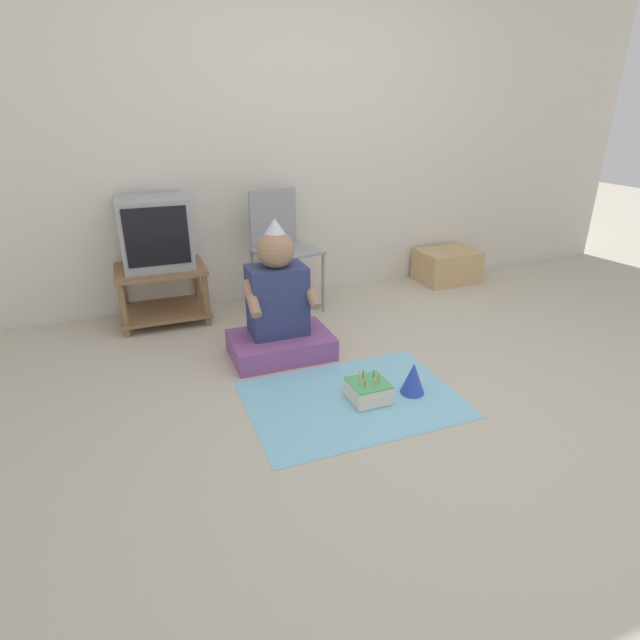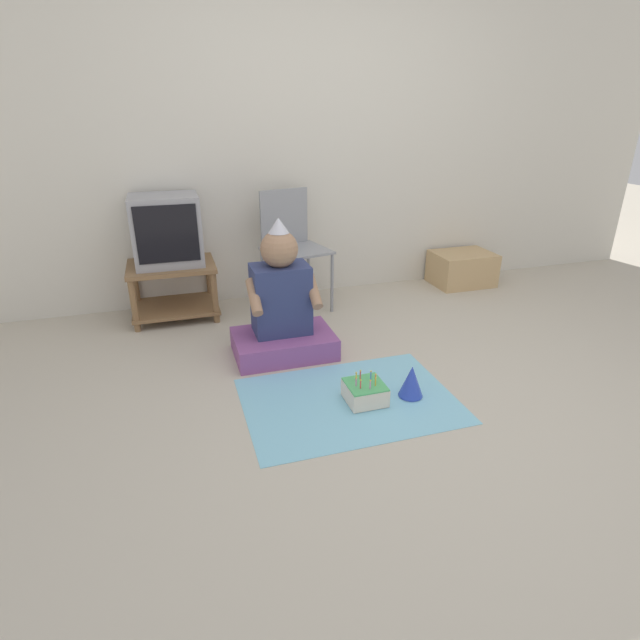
{
  "view_description": "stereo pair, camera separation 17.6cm",
  "coord_description": "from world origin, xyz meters",
  "px_view_note": "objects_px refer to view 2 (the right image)",
  "views": [
    {
      "loc": [
        -1.33,
        -1.84,
        1.46
      ],
      "look_at": [
        -0.39,
        0.58,
        0.35
      ],
      "focal_mm": 28.0,
      "sensor_mm": 36.0,
      "label": 1
    },
    {
      "loc": [
        -1.16,
        -1.9,
        1.46
      ],
      "look_at": [
        -0.39,
        0.58,
        0.35
      ],
      "focal_mm": 28.0,
      "sensor_mm": 36.0,
      "label": 2
    }
  ],
  "objects_px": {
    "cardboard_box_stack": "(462,268)",
    "party_hat_blue": "(411,381)",
    "folding_chair": "(291,240)",
    "person_seated": "(282,311)",
    "tv": "(167,230)",
    "birthday_cake": "(365,392)"
  },
  "relations": [
    {
      "from": "person_seated",
      "to": "party_hat_blue",
      "type": "distance_m",
      "value": 0.93
    },
    {
      "from": "folding_chair",
      "to": "person_seated",
      "type": "distance_m",
      "value": 0.86
    },
    {
      "from": "cardboard_box_stack",
      "to": "person_seated",
      "type": "xyz_separation_m",
      "value": [
        -1.83,
        -0.85,
        0.15
      ]
    },
    {
      "from": "folding_chair",
      "to": "tv",
      "type": "bearing_deg",
      "value": 176.02
    },
    {
      "from": "folding_chair",
      "to": "person_seated",
      "type": "height_order",
      "value": "folding_chair"
    },
    {
      "from": "person_seated",
      "to": "cardboard_box_stack",
      "type": "bearing_deg",
      "value": 24.84
    },
    {
      "from": "person_seated",
      "to": "tv",
      "type": "bearing_deg",
      "value": 126.65
    },
    {
      "from": "cardboard_box_stack",
      "to": "party_hat_blue",
      "type": "distance_m",
      "value": 2.03
    },
    {
      "from": "folding_chair",
      "to": "party_hat_blue",
      "type": "bearing_deg",
      "value": -79.51
    },
    {
      "from": "folding_chair",
      "to": "party_hat_blue",
      "type": "xyz_separation_m",
      "value": [
        0.28,
        -1.51,
        -0.43
      ]
    },
    {
      "from": "tv",
      "to": "folding_chair",
      "type": "bearing_deg",
      "value": -3.98
    },
    {
      "from": "birthday_cake",
      "to": "party_hat_blue",
      "type": "xyz_separation_m",
      "value": [
        0.26,
        -0.02,
        0.04
      ]
    },
    {
      "from": "party_hat_blue",
      "to": "tv",
      "type": "bearing_deg",
      "value": 126.69
    },
    {
      "from": "tv",
      "to": "party_hat_blue",
      "type": "height_order",
      "value": "tv"
    },
    {
      "from": "tv",
      "to": "person_seated",
      "type": "bearing_deg",
      "value": -53.35
    },
    {
      "from": "cardboard_box_stack",
      "to": "person_seated",
      "type": "bearing_deg",
      "value": -155.16
    },
    {
      "from": "tv",
      "to": "party_hat_blue",
      "type": "bearing_deg",
      "value": -53.31
    },
    {
      "from": "folding_chair",
      "to": "birthday_cake",
      "type": "xyz_separation_m",
      "value": [
        0.02,
        -1.49,
        -0.47
      ]
    },
    {
      "from": "cardboard_box_stack",
      "to": "birthday_cake",
      "type": "bearing_deg",
      "value": -134.93
    },
    {
      "from": "tv",
      "to": "cardboard_box_stack",
      "type": "relative_size",
      "value": 0.96
    },
    {
      "from": "cardboard_box_stack",
      "to": "party_hat_blue",
      "type": "xyz_separation_m",
      "value": [
        -1.28,
        -1.57,
        -0.05
      ]
    },
    {
      "from": "person_seated",
      "to": "party_hat_blue",
      "type": "relative_size",
      "value": 4.84
    }
  ]
}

